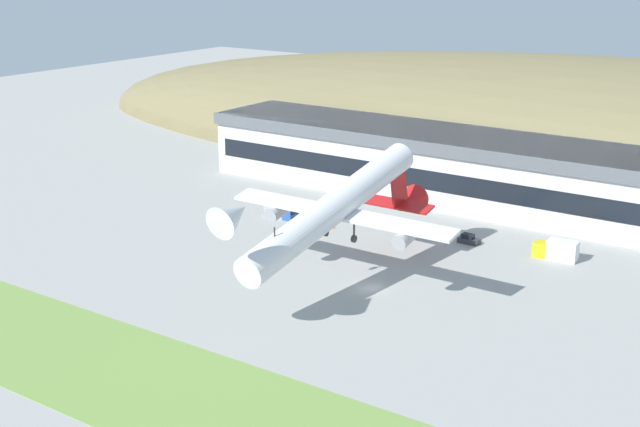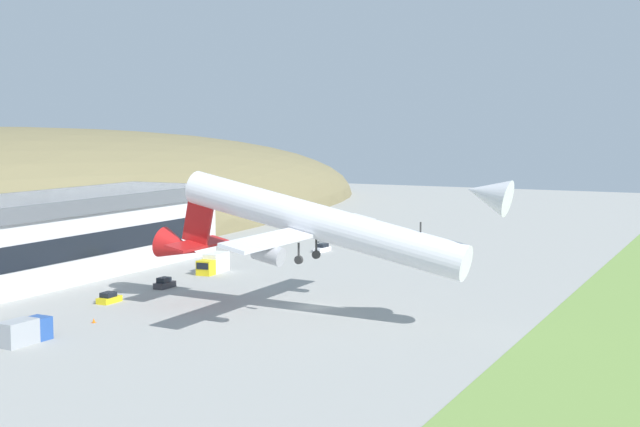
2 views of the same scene
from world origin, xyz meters
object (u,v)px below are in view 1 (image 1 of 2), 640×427
(service_car_0, at_px, (469,239))
(terminal_building, at_px, (445,161))
(service_car_3, at_px, (404,226))
(traffic_cone_0, at_px, (334,227))
(fuel_truck, at_px, (281,210))
(cargo_airplane, at_px, (336,209))
(box_truck, at_px, (557,250))

(service_car_0, bearing_deg, terminal_building, 125.91)
(service_car_3, bearing_deg, traffic_cone_0, -148.80)
(service_car_0, height_order, fuel_truck, fuel_truck)
(fuel_truck, distance_m, traffic_cone_0, 11.90)
(terminal_building, xyz_separation_m, service_car_3, (3.96, -22.76, -6.93))
(cargo_airplane, bearing_deg, service_car_0, 75.89)
(service_car_3, bearing_deg, fuel_truck, -163.73)
(cargo_airplane, bearing_deg, box_truck, 53.48)
(terminal_building, height_order, fuel_truck, terminal_building)
(cargo_airplane, distance_m, box_truck, 39.34)
(fuel_truck, bearing_deg, terminal_building, 57.51)
(terminal_building, distance_m, cargo_airplane, 53.44)
(terminal_building, distance_m, traffic_cone_0, 30.97)
(cargo_airplane, height_order, service_car_0, cargo_airplane)
(service_car_3, xyz_separation_m, traffic_cone_0, (-10.82, -6.55, -0.35))
(cargo_airplane, bearing_deg, fuel_truck, 140.48)
(cargo_airplane, relative_size, service_car_0, 13.70)
(box_truck, bearing_deg, fuel_truck, -171.67)
(service_car_0, bearing_deg, service_car_3, 178.96)
(terminal_building, xyz_separation_m, traffic_cone_0, (-6.86, -29.31, -7.28))
(box_truck, bearing_deg, traffic_cone_0, -169.26)
(terminal_building, relative_size, service_car_3, 27.82)
(terminal_building, bearing_deg, cargo_airplane, -80.00)
(terminal_building, height_order, service_car_0, terminal_building)
(terminal_building, relative_size, box_truck, 14.21)
(service_car_3, distance_m, box_truck, 27.86)
(terminal_building, height_order, cargo_airplane, cargo_airplane)
(service_car_0, height_order, traffic_cone_0, service_car_0)
(fuel_truck, relative_size, box_truck, 0.90)
(service_car_0, distance_m, traffic_cone_0, 24.35)
(fuel_truck, bearing_deg, box_truck, 8.33)
(terminal_building, relative_size, service_car_0, 28.06)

